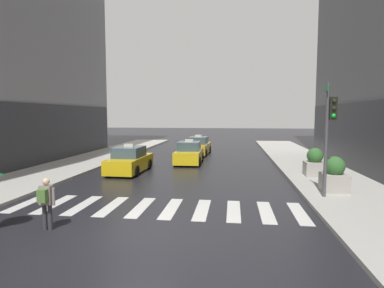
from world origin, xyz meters
name	(u,v)px	position (x,y,z in m)	size (l,w,h in m)	color
ground_plane	(132,237)	(0.00, 0.00, 0.00)	(160.00, 160.00, 0.00)	black
crosswalk_markings	(156,208)	(0.00, 3.00, 0.00)	(11.30, 2.80, 0.01)	silver
traffic_light_pole	(329,123)	(6.92, 5.04, 3.26)	(0.44, 0.84, 4.80)	#47474C
taxi_lead	(130,161)	(-3.50, 10.44, 0.72)	(2.01, 4.58, 1.80)	yellow
taxi_second	(189,153)	(-0.30, 14.78, 0.72)	(1.98, 4.57, 1.80)	yellow
taxi_third	(198,146)	(-0.19, 20.24, 0.72)	(2.11, 4.62, 1.80)	gold
pedestrian_with_backpack	(46,200)	(-2.81, 0.19, 0.97)	(0.55, 0.43, 1.65)	#333338
planter_near_corner	(334,176)	(7.51, 6.08, 0.87)	(1.10, 1.10, 1.60)	#A8A399
planter_mid_block	(315,163)	(7.58, 9.87, 0.87)	(1.10, 1.10, 1.60)	#A8A399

